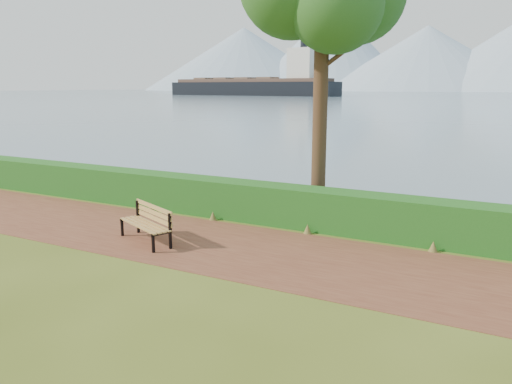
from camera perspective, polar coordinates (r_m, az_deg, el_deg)
The scene contains 7 objects.
ground at distance 11.13m, azimuth -5.83°, elevation -6.37°, with size 140.00×140.00×0.00m, color #425017.
path at distance 11.37m, azimuth -4.99°, elevation -5.93°, with size 40.00×3.40×0.01m, color #572B1D.
hedge at distance 13.16m, azimuth 0.35°, elevation -1.16°, with size 32.00×0.85×1.00m, color #144714.
water at distance 268.88m, azimuth 26.79°, elevation 10.00°, with size 700.00×510.00×0.00m, color #476073.
mountains at distance 415.82m, azimuth 26.34°, elevation 14.14°, with size 585.00×190.00×70.00m.
bench at distance 11.63m, azimuth -12.22°, elevation -3.27°, with size 1.74×1.12×0.85m.
cargo_ship at distance 191.26m, azimuth 0.02°, elevation 11.91°, with size 70.57×17.84×21.20m.
Camera 1 is at (5.86, -8.79, 3.50)m, focal length 35.00 mm.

